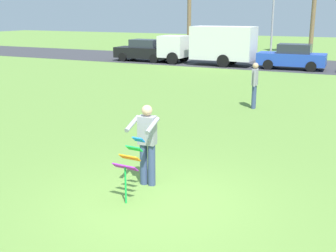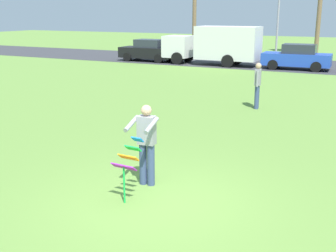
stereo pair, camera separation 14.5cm
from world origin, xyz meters
name	(u,v)px [view 2 (the right image)]	position (x,y,z in m)	size (l,w,h in m)	color
ground_plane	(157,202)	(0.00, 0.00, 0.00)	(120.00, 120.00, 0.00)	olive
road_strip	(321,66)	(0.00, 23.78, 0.01)	(120.00, 8.00, 0.01)	#38383D
person_kite_flyer	(146,142)	(-0.61, 0.67, 0.95)	(0.58, 0.69, 1.73)	#384772
kite_held	(128,160)	(-0.54, -0.14, 0.82)	(0.52, 0.65, 1.21)	blue
parked_car_black	(148,51)	(-11.97, 21.38, 0.77)	(4.21, 1.85, 1.60)	black
parked_truck_white_box	(216,44)	(-6.66, 21.38, 1.41)	(6.72, 2.17, 2.62)	silver
parked_car_blue	(297,57)	(-1.24, 21.38, 0.77)	(4.26, 1.96, 1.60)	#2347B7
streetlight_pole	(279,6)	(-4.19, 28.88, 4.00)	(0.24, 1.65, 7.00)	#9E9EA3
person_walker_near	(258,84)	(-0.49, 9.05, 0.93)	(0.28, 0.56, 1.73)	#384772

